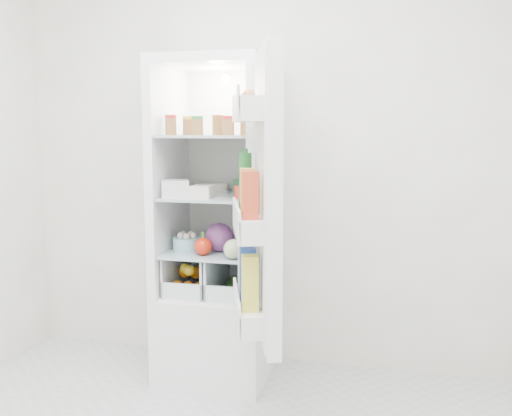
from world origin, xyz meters
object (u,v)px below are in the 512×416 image
(red_cabbage, at_px, (219,237))
(mushroom_bowl, at_px, (187,244))
(fridge_door, at_px, (261,203))
(refrigerator, at_px, (219,261))

(red_cabbage, xyz_separation_m, mushroom_bowl, (-0.18, -0.02, -0.04))
(mushroom_bowl, xyz_separation_m, fridge_door, (0.54, -0.49, 0.31))
(refrigerator, height_order, mushroom_bowl, refrigerator)
(red_cabbage, distance_m, fridge_door, 0.68)
(mushroom_bowl, bearing_deg, red_cabbage, 5.57)
(mushroom_bowl, bearing_deg, refrigerator, 41.65)
(red_cabbage, height_order, fridge_door, fridge_door)
(refrigerator, bearing_deg, red_cabbage, -71.54)
(refrigerator, bearing_deg, fridge_door, -57.54)
(red_cabbage, xyz_separation_m, fridge_door, (0.36, -0.51, 0.27))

